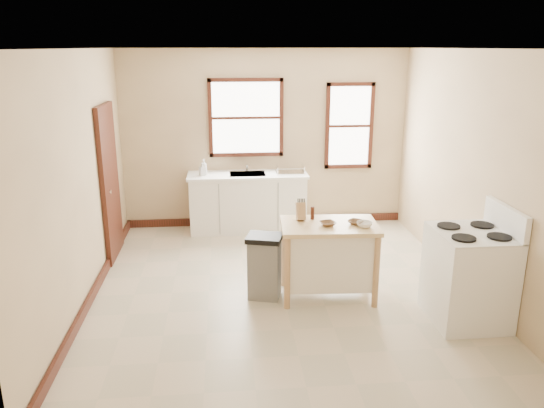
{
  "coord_description": "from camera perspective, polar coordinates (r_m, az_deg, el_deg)",
  "views": [
    {
      "loc": [
        -0.65,
        -5.83,
        2.82
      ],
      "look_at": [
        -0.08,
        0.4,
        0.96
      ],
      "focal_mm": 35.0,
      "sensor_mm": 36.0,
      "label": 1
    }
  ],
  "objects": [
    {
      "name": "dish_rack",
      "position": [
        8.31,
        1.96,
        3.75
      ],
      "size": [
        0.52,
        0.45,
        0.11
      ],
      "primitive_type": null,
      "rotation": [
        0.0,
        0.0,
        -0.33
      ],
      "color": "silver",
      "rests_on": "sink_counter"
    },
    {
      "name": "bowl_a",
      "position": [
        5.98,
        6.04,
        -2.11
      ],
      "size": [
        0.22,
        0.22,
        0.04
      ],
      "primitive_type": "imported",
      "rotation": [
        0.0,
        0.0,
        0.29
      ],
      "color": "brown",
      "rests_on": "kitchen_island"
    },
    {
      "name": "bowl_b",
      "position": [
        6.07,
        8.99,
        -1.94
      ],
      "size": [
        0.24,
        0.24,
        0.04
      ],
      "primitive_type": "imported",
      "rotation": [
        0.0,
        0.0,
        0.86
      ],
      "color": "brown",
      "rests_on": "kitchen_island"
    },
    {
      "name": "bowl_c",
      "position": [
        5.99,
        9.93,
        -2.19
      ],
      "size": [
        0.22,
        0.22,
        0.06
      ],
      "primitive_type": "imported",
      "rotation": [
        0.0,
        0.0,
        0.29
      ],
      "color": "white",
      "rests_on": "kitchen_island"
    },
    {
      "name": "window_main",
      "position": [
        8.39,
        -2.82,
        9.24
      ],
      "size": [
        1.17,
        0.06,
        1.22
      ],
      "primitive_type": null,
      "color": "#32180D",
      "rests_on": "wall_back"
    },
    {
      "name": "wall_back",
      "position": [
        8.48,
        -0.75,
        6.95
      ],
      "size": [
        4.5,
        0.04,
        2.8
      ],
      "primitive_type": "cube",
      "color": "#D7BA8D",
      "rests_on": "ground"
    },
    {
      "name": "soap_bottle_a",
      "position": [
        8.22,
        -7.34,
        3.96
      ],
      "size": [
        0.12,
        0.12,
        0.24
      ],
      "primitive_type": "imported",
      "rotation": [
        0.0,
        0.0,
        -0.42
      ],
      "color": "#B2B2B2",
      "rests_on": "sink_counter"
    },
    {
      "name": "soap_bottle_b",
      "position": [
        8.19,
        -7.5,
        3.73
      ],
      "size": [
        0.12,
        0.12,
        0.2
      ],
      "primitive_type": "imported",
      "rotation": [
        0.0,
        0.0,
        0.38
      ],
      "color": "#B2B2B2",
      "rests_on": "sink_counter"
    },
    {
      "name": "window_side",
      "position": [
        8.64,
        8.31,
        8.3
      ],
      "size": [
        0.77,
        0.06,
        1.37
      ],
      "primitive_type": null,
      "color": "#32180D",
      "rests_on": "wall_back"
    },
    {
      "name": "floor",
      "position": [
        6.51,
        1.06,
        -9.07
      ],
      "size": [
        5.0,
        5.0,
        0.0
      ],
      "primitive_type": "plane",
      "color": "#BEB396",
      "rests_on": "ground"
    },
    {
      "name": "trash_bin",
      "position": [
        6.17,
        -0.81,
        -6.73
      ],
      "size": [
        0.46,
        0.42,
        0.76
      ],
      "primitive_type": null,
      "rotation": [
        0.0,
        0.0,
        -0.26
      ],
      "color": "slate",
      "rests_on": "ground"
    },
    {
      "name": "faucet",
      "position": [
        8.42,
        -2.72,
        4.29
      ],
      "size": [
        0.03,
        0.03,
        0.22
      ],
      "primitive_type": "cylinder",
      "color": "silver",
      "rests_on": "sink_counter"
    },
    {
      "name": "kitchen_island",
      "position": [
        6.2,
        6.07,
        -6.04
      ],
      "size": [
        1.13,
        0.75,
        0.89
      ],
      "primitive_type": null,
      "rotation": [
        0.0,
        0.0,
        -0.06
      ],
      "color": "#DCC581",
      "rests_on": "ground"
    },
    {
      "name": "sink_counter",
      "position": [
        8.38,
        -2.61,
        0.22
      ],
      "size": [
        1.86,
        0.62,
        0.92
      ],
      "primitive_type": null,
      "color": "white",
      "rests_on": "ground"
    },
    {
      "name": "wall_left",
      "position": [
        6.21,
        -19.99,
        2.36
      ],
      "size": [
        0.04,
        5.0,
        2.8
      ],
      "primitive_type": "cube",
      "color": "#D7BA8D",
      "rests_on": "ground"
    },
    {
      "name": "baseboard_back",
      "position": [
        8.78,
        -0.7,
        -1.74
      ],
      "size": [
        4.5,
        0.04,
        0.12
      ],
      "primitive_type": "cube",
      "color": "#32180D",
      "rests_on": "ground"
    },
    {
      "name": "baseboard_left",
      "position": [
        6.64,
        -18.59,
        -8.9
      ],
      "size": [
        0.04,
        5.0,
        0.12
      ],
      "primitive_type": "cube",
      "color": "#32180D",
      "rests_on": "ground"
    },
    {
      "name": "knife_block",
      "position": [
        6.11,
        3.11,
        -0.85
      ],
      "size": [
        0.1,
        0.1,
        0.2
      ],
      "primitive_type": null,
      "rotation": [
        0.0,
        0.0,
        0.04
      ],
      "color": "tan",
      "rests_on": "kitchen_island"
    },
    {
      "name": "pepper_grinder",
      "position": [
        6.16,
        4.37,
        -0.98
      ],
      "size": [
        0.05,
        0.05,
        0.15
      ],
      "primitive_type": "cylinder",
      "rotation": [
        0.0,
        0.0,
        0.28
      ],
      "color": "#3E1B10",
      "rests_on": "kitchen_island"
    },
    {
      "name": "door_left",
      "position": [
        7.51,
        -17.05,
        2.22
      ],
      "size": [
        0.06,
        0.9,
        2.1
      ],
      "primitive_type": "cube",
      "color": "#32180D",
      "rests_on": "ground"
    },
    {
      "name": "gas_stove",
      "position": [
        5.95,
        20.47,
        -6.13
      ],
      "size": [
        0.79,
        0.81,
        1.26
      ],
      "primitive_type": null,
      "color": "white",
      "rests_on": "ground"
    },
    {
      "name": "ceiling",
      "position": [
        5.87,
        1.21,
        16.38
      ],
      "size": [
        5.0,
        5.0,
        0.0
      ],
      "primitive_type": "plane",
      "rotation": [
        3.14,
        0.0,
        0.0
      ],
      "color": "white",
      "rests_on": "ground"
    },
    {
      "name": "wall_right",
      "position": [
        6.67,
        20.74,
        3.2
      ],
      "size": [
        0.04,
        5.0,
        2.8
      ],
      "primitive_type": "cube",
      "color": "#D7BA8D",
      "rests_on": "ground"
    }
  ]
}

